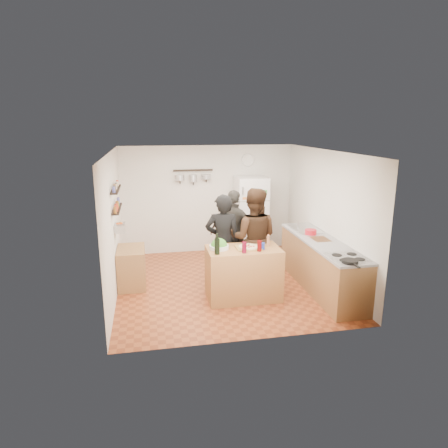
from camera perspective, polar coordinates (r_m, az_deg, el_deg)
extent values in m
plane|color=brown|center=(7.75, 0.14, -8.45)|extent=(4.20, 4.20, 0.00)
plane|color=white|center=(7.17, 0.15, 10.32)|extent=(4.20, 4.20, 0.00)
plane|color=silver|center=(9.38, -2.31, 3.54)|extent=(4.00, 0.00, 4.00)
plane|color=silver|center=(7.26, -15.55, -0.16)|extent=(0.00, 4.20, 4.20)
plane|color=silver|center=(7.98, 14.40, 1.19)|extent=(0.00, 4.20, 4.20)
cube|color=#9D6E39|center=(6.99, 2.78, -7.04)|extent=(1.25, 0.72, 0.91)
cube|color=olive|center=(6.83, 3.52, -3.42)|extent=(0.42, 0.34, 0.02)
cylinder|color=beige|center=(6.83, 3.53, -3.26)|extent=(0.34, 0.34, 0.02)
cylinder|color=silver|center=(6.79, -0.72, -3.30)|extent=(0.33, 0.33, 0.07)
cylinder|color=black|center=(6.49, -1.00, -3.24)|extent=(0.08, 0.08, 0.26)
cylinder|color=#55071A|center=(6.57, 2.91, -3.37)|extent=(0.08, 0.08, 0.19)
cylinder|color=#4F0607|center=(6.68, 5.08, -3.14)|extent=(0.07, 0.07, 0.18)
cylinder|color=#9F6643|center=(6.97, 6.34, -2.50)|extent=(0.05, 0.05, 0.16)
cylinder|color=#1B2F99|center=(6.78, 5.54, -3.16)|extent=(0.07, 0.07, 0.12)
imported|color=black|center=(7.30, -0.17, -2.54)|extent=(0.71, 0.53, 1.77)
imported|color=black|center=(7.36, 4.21, -2.03)|extent=(1.09, 0.97, 1.86)
imported|color=#292724|center=(7.87, 1.44, -1.41)|extent=(1.08, 0.91, 1.74)
cube|color=#9E7042|center=(7.60, 13.72, -5.72)|extent=(0.63, 2.63, 0.90)
cube|color=white|center=(6.65, 17.31, -4.66)|extent=(0.60, 0.62, 0.02)
cylinder|color=black|center=(6.39, 17.54, -5.11)|extent=(0.25, 0.25, 0.05)
cube|color=silver|center=(8.20, 11.48, -0.70)|extent=(0.50, 0.80, 0.03)
cube|color=brown|center=(7.55, 13.60, -2.17)|extent=(0.30, 0.40, 0.02)
cylinder|color=red|center=(7.80, 12.28, -1.12)|extent=(0.22, 0.22, 0.09)
cube|color=white|center=(9.31, 3.83, 1.23)|extent=(0.70, 0.68, 1.80)
cylinder|color=silver|center=(9.43, 3.44, 9.10)|extent=(0.30, 0.03, 0.30)
cube|color=black|center=(7.39, -15.02, 2.12)|extent=(0.12, 1.00, 0.02)
cube|color=black|center=(7.33, -15.19, 4.80)|extent=(0.12, 1.00, 0.02)
cube|color=silver|center=(7.47, -14.62, -0.49)|extent=(0.18, 0.35, 0.14)
cube|color=#9F7643|center=(7.71, -13.05, -6.03)|extent=(0.50, 0.80, 0.73)
cube|color=black|center=(9.14, -4.45, 7.66)|extent=(0.90, 0.04, 0.04)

